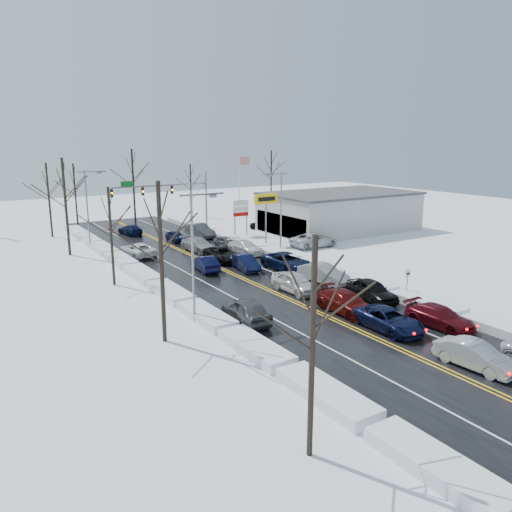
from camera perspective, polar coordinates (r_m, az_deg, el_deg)
ground at (r=42.31m, az=1.11°, el=-3.78°), size 160.00×160.00×0.00m
road_surface at (r=43.92m, az=-0.32°, el=-3.13°), size 14.00×84.00×0.01m
snow_bank_left at (r=40.61m, az=-9.50°, el=-4.69°), size 1.88×72.00×0.64m
snow_bank_right at (r=48.22m, az=7.38°, el=-1.76°), size 1.88×72.00×0.64m
traffic_signal_mast at (r=67.28m, az=-9.62°, el=7.15°), size 13.28×0.39×8.00m
tires_plus_sign at (r=60.05m, az=1.15°, el=6.15°), size 3.20×0.34×6.00m
used_vehicles_sign at (r=65.33m, az=-1.76°, el=5.24°), size 2.20×0.22×4.65m
speed_limit_sign at (r=41.31m, az=16.93°, el=-2.43°), size 0.55×0.09×2.35m
flagpole at (r=74.25m, az=-1.79°, el=8.22°), size 1.87×1.20×10.00m
dealership_building at (r=70.10m, az=9.52°, el=5.06°), size 20.40×12.40×5.30m
streetlight_ne at (r=53.86m, az=2.70°, el=5.67°), size 3.20×0.25×9.00m
streetlight_sw at (r=33.66m, az=-6.96°, el=1.03°), size 3.20×0.25×9.00m
streetlight_nw at (r=59.89m, az=-18.57°, el=5.76°), size 3.20×0.25×9.00m
tree_left_a at (r=18.81m, az=6.58°, el=-5.69°), size 3.60×3.60×9.00m
tree_left_b at (r=30.30m, az=-10.91°, el=2.76°), size 4.00×4.00×10.00m
tree_left_c at (r=43.91m, az=-16.35°, el=4.27°), size 3.40×3.40×8.50m
tree_left_d at (r=57.12m, az=-21.07°, el=7.29°), size 4.20×4.20×10.50m
tree_left_e at (r=69.02m, az=-22.70°, el=7.44°), size 3.80×3.80×9.50m
tree_far_b at (r=76.80m, az=-20.04°, el=7.88°), size 3.60×3.60×9.00m
tree_far_c at (r=76.89m, az=-13.91°, el=9.34°), size 4.40×4.40×11.00m
tree_far_d at (r=82.07m, az=-7.48°, el=8.60°), size 3.40×3.40×8.50m
tree_far_e at (r=90.25m, az=1.75°, el=10.00°), size 4.20×4.20×10.50m
queued_car_1 at (r=30.79m, az=23.66°, el=-11.63°), size 1.93×4.60×1.48m
queued_car_2 at (r=34.62m, az=14.84°, el=-8.16°), size 2.51×5.26×1.45m
queued_car_3 at (r=37.26m, az=10.14°, el=-6.37°), size 2.34×5.47×1.57m
queued_car_4 at (r=41.59m, az=4.48°, el=-4.12°), size 2.07×4.92×1.66m
queued_car_5 at (r=48.36m, az=-1.24°, el=-1.60°), size 2.11×4.57×1.45m
queued_car_6 at (r=51.97m, az=-3.84°, el=-0.58°), size 2.54×5.31×1.46m
queued_car_7 at (r=56.94m, az=-6.59°, el=0.58°), size 2.74×5.40×1.50m
queued_car_8 at (r=62.52m, az=-9.13°, el=1.63°), size 1.61×3.91×1.33m
queued_car_11 at (r=36.19m, az=20.18°, el=-7.60°), size 2.26×5.02×1.43m
queued_car_12 at (r=40.39m, az=13.05°, el=-4.96°), size 2.49×5.05×1.66m
queued_car_13 at (r=44.50m, az=7.68°, el=-3.03°), size 2.40×5.16×1.64m
queued_car_14 at (r=48.56m, az=3.56°, el=-1.56°), size 3.13×6.02×1.62m
queued_car_15 at (r=55.24m, az=-1.20°, el=0.28°), size 2.41×5.11×1.44m
queued_car_16 at (r=58.34m, az=-3.41°, el=0.95°), size 1.70×3.93×1.32m
queued_car_17 at (r=65.07m, az=-6.41°, el=2.17°), size 2.12×5.31×1.72m
oncoming_car_0 at (r=48.29m, az=-5.82°, el=-1.69°), size 2.09×4.65×1.48m
oncoming_car_1 at (r=55.49m, az=-13.33°, el=-0.02°), size 3.04×5.55×1.47m
oncoming_car_2 at (r=68.48m, az=-14.14°, el=2.40°), size 2.39×4.79×1.34m
oncoming_car_3 at (r=34.93m, az=-1.14°, el=-7.51°), size 2.41×5.12×1.69m
parked_car_0 at (r=59.03m, az=6.63°, el=1.03°), size 5.92×2.80×1.63m
parked_car_1 at (r=63.87m, az=6.30°, el=1.97°), size 2.78×5.92×1.67m
parked_car_2 at (r=69.30m, az=0.84°, el=2.93°), size 2.12×4.82×1.61m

